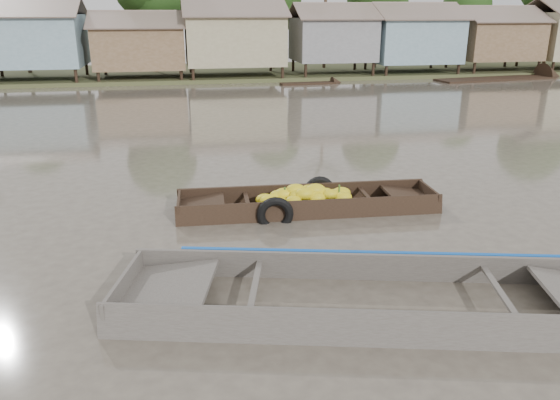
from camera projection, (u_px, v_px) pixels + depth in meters
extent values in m
plane|color=#4E463C|center=(269.00, 264.00, 10.39)|extent=(120.00, 120.00, 0.00)
cube|color=#384723|center=(197.00, 74.00, 41.02)|extent=(120.00, 12.00, 0.50)
cube|color=gray|center=(32.00, 41.00, 35.06)|extent=(6.20, 5.20, 3.20)
cube|color=brown|center=(22.00, 7.00, 33.08)|extent=(6.60, 3.02, 1.28)
cube|color=brown|center=(33.00, 7.00, 35.69)|extent=(6.60, 3.02, 1.28)
cube|color=brown|center=(140.00, 47.00, 36.39)|extent=(5.80, 4.60, 2.70)
cube|color=brown|center=(137.00, 19.00, 34.64)|extent=(6.20, 2.67, 1.14)
cube|color=brown|center=(139.00, 19.00, 36.95)|extent=(6.20, 2.67, 1.14)
cube|color=gray|center=(234.00, 40.00, 37.33)|extent=(6.50, 5.30, 3.30)
cube|color=brown|center=(235.00, 7.00, 35.31)|extent=(6.90, 3.08, 1.31)
cube|color=brown|center=(231.00, 7.00, 37.96)|extent=(6.90, 3.08, 1.31)
cube|color=slate|center=(332.00, 39.00, 38.56)|extent=(5.40, 4.70, 2.90)
cube|color=brown|center=(339.00, 11.00, 36.75)|extent=(5.80, 2.73, 1.17)
cube|color=brown|center=(328.00, 11.00, 39.11)|extent=(5.80, 2.73, 1.17)
cube|color=gray|center=(412.00, 40.00, 39.63)|extent=(6.00, 5.00, 3.10)
cube|color=brown|center=(422.00, 11.00, 37.72)|extent=(6.40, 2.90, 1.24)
cube|color=brown|center=(407.00, 11.00, 40.22)|extent=(6.40, 2.90, 1.24)
cube|color=brown|center=(494.00, 40.00, 40.77)|extent=(5.70, 4.90, 2.80)
cube|color=brown|center=(507.00, 14.00, 38.93)|extent=(6.10, 2.85, 1.21)
cube|color=brown|center=(487.00, 14.00, 41.39)|extent=(6.10, 2.85, 1.21)
cylinder|color=#473323|center=(26.00, 41.00, 39.06)|extent=(0.28, 0.28, 4.90)
sphere|color=black|center=(20.00, 0.00, 38.14)|extent=(4.20, 4.20, 4.20)
cylinder|color=#473323|center=(153.00, 31.00, 39.46)|extent=(0.28, 0.28, 6.30)
cylinder|color=#473323|center=(273.00, 37.00, 42.12)|extent=(0.28, 0.28, 5.25)
cylinder|color=#473323|center=(376.00, 34.00, 42.52)|extent=(0.28, 0.28, 5.60)
cylinder|color=#473323|center=(464.00, 39.00, 45.00)|extent=(0.28, 0.28, 4.55)
sphere|color=black|center=(467.00, 6.00, 44.15)|extent=(3.90, 3.90, 3.90)
cylinder|color=#473323|center=(549.00, 26.00, 44.94)|extent=(0.28, 0.28, 6.65)
cylinder|color=#473323|center=(325.00, 18.00, 41.89)|extent=(0.24, 0.24, 8.00)
cube|color=black|center=(307.00, 212.00, 13.24)|extent=(6.16, 1.46, 0.08)
cube|color=black|center=(303.00, 194.00, 13.78)|extent=(6.24, 0.46, 0.58)
cube|color=black|center=(313.00, 212.00, 12.54)|extent=(6.24, 0.46, 0.58)
cube|color=black|center=(428.00, 197.00, 13.55)|extent=(0.12, 1.36, 0.55)
cube|color=black|center=(408.00, 196.00, 13.46)|extent=(1.11, 1.22, 0.21)
cube|color=black|center=(179.00, 209.00, 12.77)|extent=(0.12, 1.36, 0.55)
cube|color=black|center=(202.00, 205.00, 12.81)|extent=(1.11, 1.22, 0.21)
cube|color=black|center=(247.00, 201.00, 12.94)|extent=(0.16, 1.30, 0.05)
cube|color=black|center=(366.00, 196.00, 13.31)|extent=(0.16, 1.30, 0.05)
ellipsoid|color=yellow|center=(330.00, 194.00, 12.97)|extent=(0.40, 0.29, 0.24)
ellipsoid|color=yellow|center=(299.00, 193.00, 13.28)|extent=(0.46, 0.33, 0.27)
ellipsoid|color=yellow|center=(294.00, 201.00, 12.78)|extent=(0.40, 0.28, 0.24)
ellipsoid|color=yellow|center=(278.00, 195.00, 13.07)|extent=(0.44, 0.32, 0.26)
ellipsoid|color=yellow|center=(315.00, 190.00, 13.04)|extent=(0.53, 0.38, 0.31)
ellipsoid|color=yellow|center=(296.00, 193.00, 13.19)|extent=(0.45, 0.33, 0.27)
ellipsoid|color=yellow|center=(341.00, 193.00, 13.45)|extent=(0.50, 0.36, 0.30)
ellipsoid|color=yellow|center=(354.00, 204.00, 12.93)|extent=(0.43, 0.31, 0.26)
ellipsoid|color=yellow|center=(277.00, 207.00, 12.74)|extent=(0.51, 0.36, 0.30)
ellipsoid|color=yellow|center=(284.00, 194.00, 13.07)|extent=(0.52, 0.37, 0.31)
ellipsoid|color=yellow|center=(333.00, 194.00, 13.51)|extent=(0.45, 0.32, 0.27)
ellipsoid|color=yellow|center=(275.00, 203.00, 12.82)|extent=(0.52, 0.37, 0.31)
ellipsoid|color=yellow|center=(298.00, 195.00, 12.97)|extent=(0.48, 0.34, 0.29)
ellipsoid|color=yellow|center=(304.00, 192.00, 13.21)|extent=(0.49, 0.35, 0.29)
ellipsoid|color=yellow|center=(295.00, 190.00, 13.07)|extent=(0.49, 0.35, 0.29)
ellipsoid|color=yellow|center=(343.00, 198.00, 13.07)|extent=(0.47, 0.34, 0.28)
ellipsoid|color=yellow|center=(279.00, 203.00, 12.82)|extent=(0.46, 0.33, 0.27)
ellipsoid|color=yellow|center=(324.00, 194.00, 13.08)|extent=(0.47, 0.34, 0.28)
ellipsoid|color=yellow|center=(317.00, 193.00, 13.56)|extent=(0.43, 0.31, 0.26)
ellipsoid|color=yellow|center=(315.00, 205.00, 12.81)|extent=(0.42, 0.30, 0.25)
ellipsoid|color=yellow|center=(265.00, 199.00, 13.13)|extent=(0.47, 0.34, 0.28)
ellipsoid|color=yellow|center=(305.00, 194.00, 12.89)|extent=(0.49, 0.35, 0.29)
ellipsoid|color=yellow|center=(270.00, 201.00, 12.97)|extent=(0.52, 0.37, 0.31)
ellipsoid|color=yellow|center=(317.00, 198.00, 12.94)|extent=(0.45, 0.32, 0.27)
ellipsoid|color=yellow|center=(312.00, 195.00, 12.99)|extent=(0.46, 0.33, 0.27)
ellipsoid|color=yellow|center=(269.00, 210.00, 12.70)|extent=(0.41, 0.29, 0.24)
ellipsoid|color=yellow|center=(299.00, 194.00, 13.35)|extent=(0.42, 0.30, 0.25)
ellipsoid|color=yellow|center=(279.00, 207.00, 12.75)|extent=(0.50, 0.36, 0.30)
ellipsoid|color=yellow|center=(308.00, 189.00, 13.16)|extent=(0.39, 0.28, 0.23)
ellipsoid|color=yellow|center=(266.00, 205.00, 12.97)|extent=(0.40, 0.29, 0.24)
ellipsoid|color=yellow|center=(293.00, 191.00, 13.36)|extent=(0.41, 0.29, 0.24)
ellipsoid|color=yellow|center=(316.00, 193.00, 13.51)|extent=(0.44, 0.32, 0.27)
cylinder|color=#3F6626|center=(285.00, 191.00, 12.98)|extent=(0.04, 0.04, 0.20)
cylinder|color=#3F6626|center=(317.00, 190.00, 13.08)|extent=(0.04, 0.04, 0.20)
cylinder|color=#3F6626|center=(339.00, 189.00, 13.16)|extent=(0.04, 0.04, 0.20)
torus|color=black|center=(319.00, 191.00, 13.91)|extent=(0.82, 0.24, 0.81)
torus|color=black|center=(275.00, 215.00, 12.34)|extent=(0.86, 0.24, 0.85)
cube|color=#45413B|center=(375.00, 314.00, 8.82)|extent=(8.35, 3.63, 0.08)
cube|color=#45413B|center=(370.00, 270.00, 9.67)|extent=(8.15, 2.13, 0.67)
cube|color=#45413B|center=(384.00, 333.00, 7.79)|extent=(8.15, 2.13, 0.67)
cube|color=#45413B|center=(125.00, 291.00, 8.93)|extent=(0.54, 1.99, 0.63)
cube|color=#45413B|center=(168.00, 288.00, 8.87)|extent=(1.79, 2.04, 0.26)
cube|color=#45413B|center=(255.00, 287.00, 8.78)|extent=(0.56, 1.92, 0.05)
cube|color=#45413B|center=(501.00, 294.00, 8.59)|extent=(0.56, 1.92, 0.05)
cube|color=#665E54|center=(375.00, 311.00, 8.81)|extent=(6.41, 3.01, 0.02)
cube|color=#104AA3|center=(370.00, 255.00, 9.65)|extent=(6.58, 1.68, 0.17)
torus|color=olive|center=(472.00, 323.00, 8.41)|extent=(0.47, 0.47, 0.07)
torus|color=olive|center=(472.00, 321.00, 8.40)|extent=(0.38, 0.38, 0.07)
cube|color=black|center=(308.00, 85.00, 35.43)|extent=(3.66, 1.05, 0.35)
cube|color=black|center=(495.00, 80.00, 37.74)|extent=(8.92, 3.10, 0.35)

